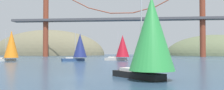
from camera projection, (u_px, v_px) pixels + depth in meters
ground_plane at (72, 78)px, 25.56m from camera, size 360.00×360.00×0.00m
headland_left at (48, 55)px, 165.28m from camera, size 81.46×44.00×35.90m
headland_right at (215, 55)px, 153.94m from camera, size 65.28×44.00×27.47m
suspension_bridge at (122, 18)px, 120.57m from camera, size 117.54×6.00×40.96m
sailboat_navy_sail at (79, 47)px, 68.95m from camera, size 7.98×6.12×8.76m
sailboat_green_sail at (151, 36)px, 23.66m from camera, size 7.64×8.09×9.44m
sailboat_crimson_sail at (122, 47)px, 72.52m from camera, size 8.12×4.84×9.25m
sailboat_orange_sail at (11, 45)px, 67.85m from camera, size 8.18×5.13×9.34m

